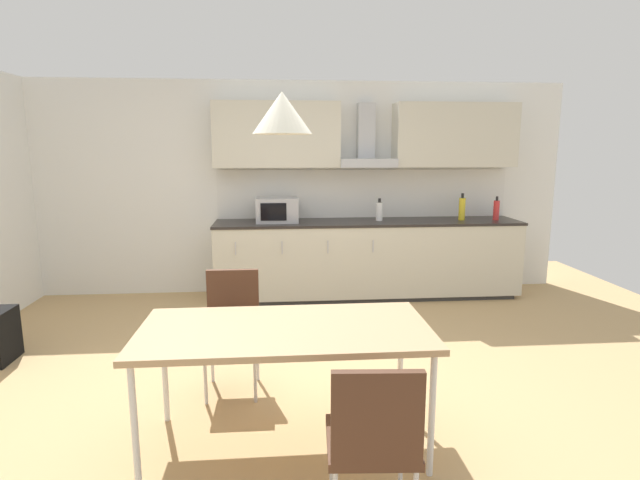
# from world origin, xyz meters

# --- Properties ---
(ground_plane) EXTENTS (8.62, 7.56, 0.02)m
(ground_plane) POSITION_xyz_m (0.00, 0.00, -0.01)
(ground_plane) COLOR tan
(wall_back) EXTENTS (6.90, 0.10, 2.53)m
(wall_back) POSITION_xyz_m (0.00, 2.57, 1.27)
(wall_back) COLOR white
(wall_back) RESTS_ON ground_plane
(kitchen_counter) EXTENTS (3.57, 0.68, 0.91)m
(kitchen_counter) POSITION_xyz_m (1.01, 2.19, 0.46)
(kitchen_counter) COLOR #333333
(kitchen_counter) RESTS_ON ground_plane
(backsplash_tile) EXTENTS (3.55, 0.02, 0.58)m
(backsplash_tile) POSITION_xyz_m (1.01, 2.51, 1.20)
(backsplash_tile) COLOR silver
(backsplash_tile) RESTS_ON kitchen_counter
(upper_wall_cabinets) EXTENTS (3.55, 0.40, 0.74)m
(upper_wall_cabinets) POSITION_xyz_m (1.01, 2.35, 1.89)
(upper_wall_cabinets) COLOR beige
(microwave) EXTENTS (0.48, 0.35, 0.28)m
(microwave) POSITION_xyz_m (-0.06, 2.19, 1.05)
(microwave) COLOR #ADADB2
(microwave) RESTS_ON kitchen_counter
(bottle_yellow) EXTENTS (0.08, 0.08, 0.32)m
(bottle_yellow) POSITION_xyz_m (2.13, 2.17, 1.04)
(bottle_yellow) COLOR yellow
(bottle_yellow) RESTS_ON kitchen_counter
(bottle_red) EXTENTS (0.07, 0.07, 0.28)m
(bottle_red) POSITION_xyz_m (2.53, 2.14, 1.03)
(bottle_red) COLOR red
(bottle_red) RESTS_ON kitchen_counter
(bottle_white) EXTENTS (0.08, 0.08, 0.26)m
(bottle_white) POSITION_xyz_m (1.14, 2.21, 1.02)
(bottle_white) COLOR white
(bottle_white) RESTS_ON kitchen_counter
(dining_table) EXTENTS (1.66, 0.81, 0.74)m
(dining_table) POSITION_xyz_m (-0.02, -0.81, 0.70)
(dining_table) COLOR tan
(dining_table) RESTS_ON ground_plane
(chair_near_right) EXTENTS (0.43, 0.43, 0.87)m
(chair_near_right) POSITION_xyz_m (0.35, -1.59, 0.53)
(chair_near_right) COLOR #4C2D1E
(chair_near_right) RESTS_ON ground_plane
(chair_far_left) EXTENTS (0.40, 0.40, 0.87)m
(chair_far_left) POSITION_xyz_m (-0.39, -0.03, 0.53)
(chair_far_left) COLOR #4C2D1E
(chair_far_left) RESTS_ON ground_plane
(pendant_lamp) EXTENTS (0.32, 0.32, 0.22)m
(pendant_lamp) POSITION_xyz_m (-0.02, -0.81, 1.93)
(pendant_lamp) COLOR silver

